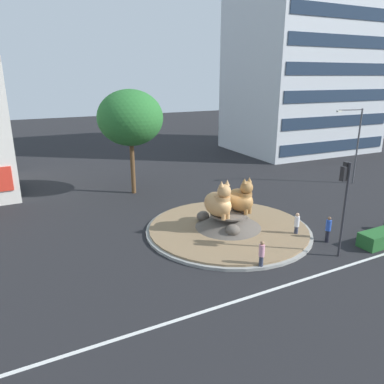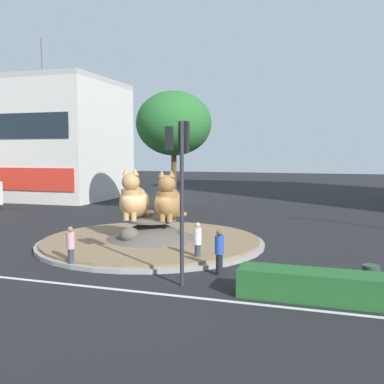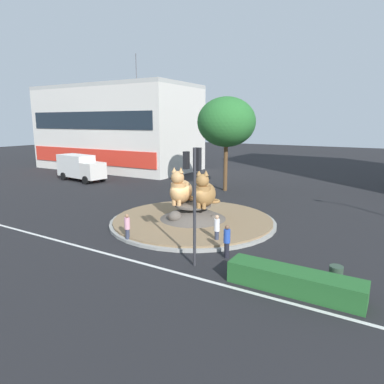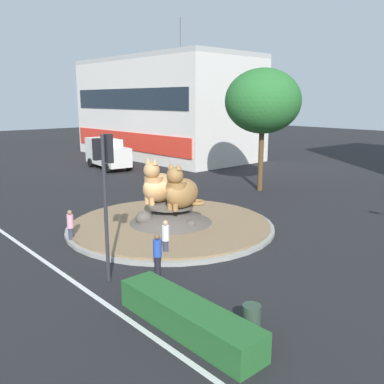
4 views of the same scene
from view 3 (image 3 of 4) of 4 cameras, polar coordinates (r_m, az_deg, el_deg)
name	(u,v)px [view 3 (image 3 of 4)]	position (r m, az deg, el deg)	size (l,w,h in m)	color
ground_plane	(193,223)	(23.54, 0.15, -5.07)	(160.00, 160.00, 0.00)	black
lane_centreline	(120,257)	(18.15, -11.82, -10.52)	(112.00, 0.20, 0.01)	silver
roundabout_island	(193,217)	(23.44, 0.12, -4.15)	(11.14, 11.14, 1.28)	gray
cat_statue_calico	(181,190)	(23.32, -1.89, 0.36)	(1.76, 2.65, 2.53)	tan
cat_statue_tabby	(205,193)	(22.50, 2.10, -0.13)	(1.76, 2.65, 2.46)	#9E703D
traffic_light_mast	(194,181)	(15.75, 0.37, 1.80)	(0.72, 0.52, 5.60)	#2D2D33
shophouse_block	(118,128)	(51.26, -12.21, 10.28)	(22.75, 11.61, 14.93)	silver
clipped_hedge_strip	(294,281)	(14.91, 16.51, -13.95)	(5.39, 1.20, 0.90)	#235B28
broadleaf_tree_behind_island	(226,122)	(33.73, 5.71, 11.42)	(5.58, 5.58, 9.06)	brown
pedestrian_blue_shirt	(227,240)	(17.51, 5.78, -7.96)	(0.34, 0.34, 1.71)	black
pedestrian_white_shirt	(217,229)	(19.26, 4.12, -6.09)	(0.32, 0.32, 1.71)	#33384C
pedestrian_pink_shirt	(127,227)	(19.96, -10.66, -5.71)	(0.32, 0.32, 1.66)	#33384C
delivery_box_truck	(80,167)	(41.85, -18.01, 3.95)	(6.75, 3.14, 2.94)	silver
litter_bin	(336,276)	(15.90, 22.66, -12.73)	(0.56, 0.56, 0.90)	#2D4233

